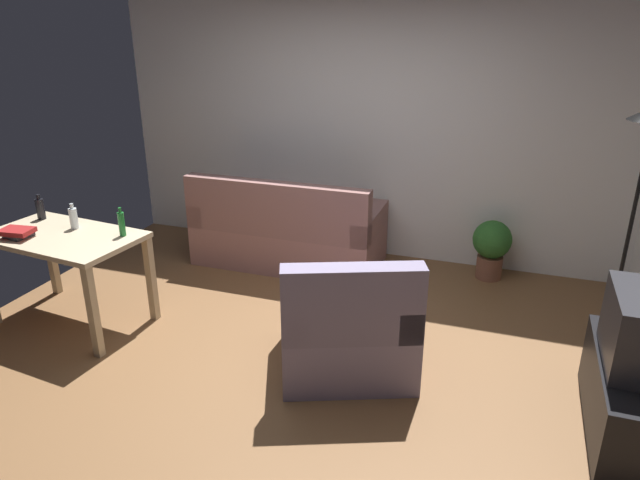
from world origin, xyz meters
TOP-DOWN VIEW (x-y plane):
  - ground_plane at (0.00, 0.00)m, footprint 5.20×4.40m
  - wall_rear at (0.00, 2.20)m, footprint 5.20×0.10m
  - couch at (-0.62, 1.59)m, footprint 1.82×0.84m
  - tv_stand at (2.25, -0.09)m, footprint 0.44×1.10m
  - desk at (-1.83, -0.07)m, footprint 1.27×0.82m
  - potted_plant at (1.32, 1.90)m, footprint 0.36×0.36m
  - armchair at (0.48, -0.00)m, footprint 1.15×1.11m
  - bottle_dark at (-2.24, 0.17)m, footprint 0.07×0.07m
  - bottle_clear at (-1.82, 0.08)m, footprint 0.06×0.06m
  - bottle_green at (-1.36, 0.07)m, footprint 0.05×0.05m
  - book_stack at (-2.10, -0.23)m, footprint 0.26×0.21m

SIDE VIEW (x-z plane):
  - ground_plane at x=0.00m, z-range -0.02..0.00m
  - tv_stand at x=2.25m, z-range 0.00..0.48m
  - couch at x=-0.62m, z-range -0.15..0.77m
  - armchair at x=0.48m, z-range -0.14..0.78m
  - potted_plant at x=1.32m, z-range 0.05..0.62m
  - desk at x=-1.83m, z-range 0.27..1.03m
  - book_stack at x=-2.10m, z-range 0.76..0.84m
  - bottle_clear at x=-1.82m, z-range 0.74..0.95m
  - bottle_dark at x=-2.24m, z-range 0.74..0.96m
  - bottle_green at x=-1.36m, z-range 0.74..0.97m
  - wall_rear at x=0.00m, z-range 0.00..2.70m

